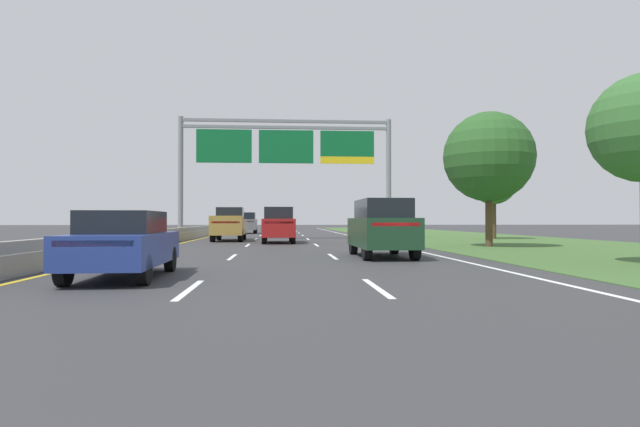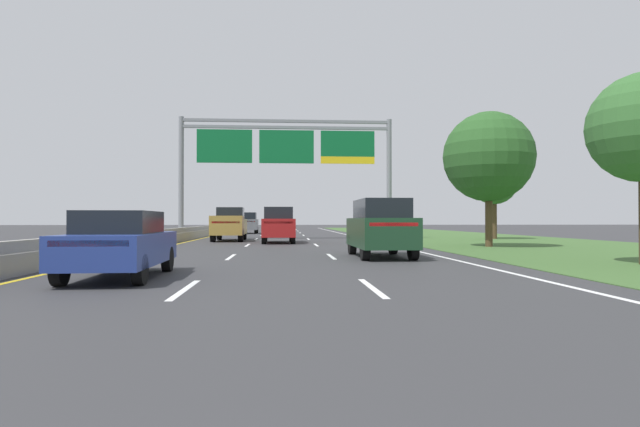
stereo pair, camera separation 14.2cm
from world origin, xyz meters
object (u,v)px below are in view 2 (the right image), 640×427
object	(u,v)px
pickup_truck_gold	(230,224)
car_blue_left_lane_sedan	(120,243)
overhead_sign_gantry	(287,152)
car_red_centre_lane_suv	(278,224)
roadside_tree_far	(494,181)
car_white_centre_lane_sedan	(280,225)
roadside_tree_mid	(489,157)
car_grey_left_lane_suv	(248,223)
car_darkgreen_right_lane_suv	(380,227)

from	to	relation	value
pickup_truck_gold	car_blue_left_lane_sedan	distance (m)	22.14
overhead_sign_gantry	pickup_truck_gold	distance (m)	6.70
car_red_centre_lane_suv	roadside_tree_far	world-z (taller)	roadside_tree_far
car_blue_left_lane_sedan	car_red_centre_lane_suv	distance (m)	19.04
car_red_centre_lane_suv	car_blue_left_lane_sedan	bearing A→B (deg)	168.62
car_white_centre_lane_sedan	car_blue_left_lane_sedan	world-z (taller)	same
roadside_tree_mid	car_red_centre_lane_suv	bearing A→B (deg)	152.17
overhead_sign_gantry	pickup_truck_gold	world-z (taller)	overhead_sign_gantry
overhead_sign_gantry	roadside_tree_mid	distance (m)	15.24
overhead_sign_gantry	car_blue_left_lane_sedan	world-z (taller)	overhead_sign_gantry
pickup_truck_gold	roadside_tree_mid	bearing A→B (deg)	-123.91
roadside_tree_far	car_grey_left_lane_suv	bearing A→B (deg)	137.17
car_red_centre_lane_suv	roadside_tree_mid	world-z (taller)	roadside_tree_mid
car_red_centre_lane_suv	pickup_truck_gold	bearing A→B (deg)	42.73
car_blue_left_lane_sedan	roadside_tree_mid	size ratio (longest dim) A/B	0.65
car_blue_left_lane_sedan	roadside_tree_mid	world-z (taller)	roadside_tree_mid
overhead_sign_gantry	car_grey_left_lane_suv	size ratio (longest dim) A/B	3.19
roadside_tree_far	car_white_centre_lane_sedan	bearing A→B (deg)	134.07
car_white_centre_lane_sedan	roadside_tree_mid	xyz separation A→B (m)	(10.65, -26.36, 3.73)
roadside_tree_mid	car_darkgreen_right_lane_suv	bearing A→B (deg)	-135.22
roadside_tree_mid	car_white_centre_lane_sedan	bearing A→B (deg)	112.01
overhead_sign_gantry	car_darkgreen_right_lane_suv	xyz separation A→B (m)	(3.32, -18.03, -5.04)
pickup_truck_gold	car_darkgreen_right_lane_suv	xyz separation A→B (m)	(7.08, -15.77, 0.02)
car_blue_left_lane_sedan	roadside_tree_mid	bearing A→B (deg)	-48.75
car_darkgreen_right_lane_suv	car_grey_left_lane_suv	bearing A→B (deg)	11.38
car_red_centre_lane_suv	car_darkgreen_right_lane_suv	bearing A→B (deg)	-163.42
car_white_centre_lane_sedan	car_red_centre_lane_suv	size ratio (longest dim) A/B	0.94
pickup_truck_gold	roadside_tree_mid	world-z (taller)	roadside_tree_mid
pickup_truck_gold	car_grey_left_lane_suv	world-z (taller)	pickup_truck_gold
car_white_centre_lane_sedan	car_darkgreen_right_lane_suv	world-z (taller)	car_darkgreen_right_lane_suv
overhead_sign_gantry	car_white_centre_lane_sedan	bearing A→B (deg)	92.08
overhead_sign_gantry	car_red_centre_lane_suv	distance (m)	7.61
car_white_centre_lane_sedan	car_darkgreen_right_lane_suv	xyz separation A→B (m)	(3.87, -33.10, 0.28)
car_darkgreen_right_lane_suv	roadside_tree_mid	world-z (taller)	roadside_tree_mid
car_darkgreen_right_lane_suv	roadside_tree_mid	bearing A→B (deg)	-45.47
car_grey_left_lane_suv	car_red_centre_lane_suv	world-z (taller)	same
car_grey_left_lane_suv	roadside_tree_mid	distance (m)	31.21
car_grey_left_lane_suv	roadside_tree_mid	size ratio (longest dim) A/B	0.69
car_white_centre_lane_sedan	car_blue_left_lane_sedan	size ratio (longest dim) A/B	0.99
car_darkgreen_right_lane_suv	roadside_tree_far	size ratio (longest dim) A/B	0.81
overhead_sign_gantry	car_white_centre_lane_sedan	xyz separation A→B (m)	(-0.55, 15.07, -5.32)
car_blue_left_lane_sedan	roadside_tree_far	distance (m)	30.40
car_white_centre_lane_sedan	roadside_tree_mid	size ratio (longest dim) A/B	0.65
overhead_sign_gantry	car_red_centre_lane_suv	size ratio (longest dim) A/B	3.19
pickup_truck_gold	car_blue_left_lane_sedan	size ratio (longest dim) A/B	1.22
overhead_sign_gantry	roadside_tree_far	xyz separation A→B (m)	(14.75, -0.74, -2.01)
roadside_tree_far	pickup_truck_gold	bearing A→B (deg)	-175.27
car_white_centre_lane_sedan	roadside_tree_mid	distance (m)	28.68
car_red_centre_lane_suv	roadside_tree_mid	distance (m)	12.50
car_grey_left_lane_suv	car_blue_left_lane_sedan	distance (m)	40.84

